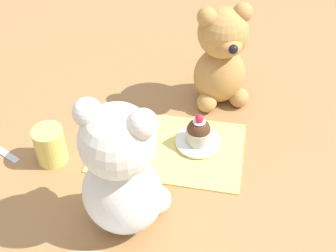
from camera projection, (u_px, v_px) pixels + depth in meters
The scene contains 8 objects.
ground_plane at pixel (168, 148), 0.85m from camera, with size 4.00×4.00×0.00m, color #9E7042.
knitted_placemat at pixel (168, 147), 0.85m from camera, with size 0.27×0.17×0.01m, color #E0D166.
teddy_bear_cream at pixel (121, 173), 0.66m from camera, with size 0.13×0.13×0.24m.
teddy_bear_tan at pixel (222, 57), 0.88m from camera, with size 0.13×0.12×0.21m.
cupcake_near_cream_bear at pixel (121, 146), 0.81m from camera, with size 0.05×0.05×0.07m.
saucer_plate at pixel (198, 142), 0.85m from camera, with size 0.08×0.08×0.01m, color white.
cupcake_near_tan_bear at pixel (199, 132), 0.83m from camera, with size 0.05×0.05×0.06m.
juice_glass at pixel (50, 145), 0.81m from camera, with size 0.05×0.05×0.07m, color #EADB66.
Camera 1 is at (-0.11, 0.58, 0.61)m, focal length 50.00 mm.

